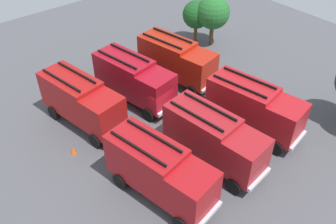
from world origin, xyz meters
TOP-DOWN VIEW (x-y plane):
  - ground_plane at (0.00, 0.00)m, footprint 52.72×52.72m
  - fire_truck_0 at (-4.47, -4.61)m, footprint 7.51×3.73m
  - fire_truck_1 at (4.59, -4.48)m, footprint 7.52×3.76m
  - fire_truck_2 at (-4.34, 0.07)m, footprint 7.50×3.70m
  - fire_truck_3 at (4.68, -0.02)m, footprint 7.44×3.43m
  - fire_truck_4 at (-4.42, 4.66)m, footprint 7.52×3.76m
  - fire_truck_5 at (4.21, 4.60)m, footprint 7.51×3.73m
  - firefighter_0 at (-2.72, 2.81)m, footprint 0.48×0.43m
  - tree_0 at (-8.71, 11.06)m, footprint 2.83×2.83m
  - tree_1 at (-7.17, 11.85)m, footprint 3.32×3.32m
  - traffic_cone_1 at (-2.06, -6.93)m, footprint 0.40×0.40m

SIDE VIEW (x-z plane):
  - ground_plane at x=0.00m, z-range 0.00..0.00m
  - traffic_cone_1 at x=-2.06m, z-range 0.00..0.57m
  - firefighter_0 at x=-2.72m, z-range 0.11..1.88m
  - fire_truck_0 at x=-4.47m, z-range 0.21..4.09m
  - fire_truck_1 at x=4.59m, z-range 0.21..4.09m
  - fire_truck_2 at x=-4.34m, z-range 0.21..4.09m
  - fire_truck_3 at x=4.68m, z-range 0.21..4.09m
  - fire_truck_4 at x=-4.42m, z-range 0.21..4.09m
  - fire_truck_5 at x=4.21m, z-range 0.21..4.09m
  - tree_0 at x=-8.71m, z-range 0.76..5.14m
  - tree_1 at x=-7.17m, z-range 0.89..6.04m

